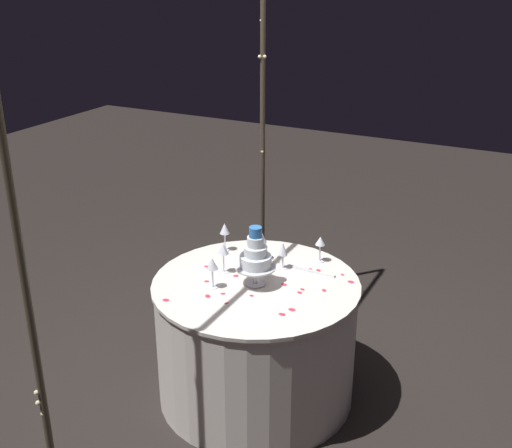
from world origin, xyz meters
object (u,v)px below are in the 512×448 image
wine_glass_3 (225,230)px  cake_knife (314,272)px  wine_glass_4 (212,265)px  wine_glass_0 (261,238)px  tiered_cake (255,256)px  wine_glass_2 (320,243)px  wine_glass_1 (223,251)px  main_table (256,339)px  wine_glass_5 (283,250)px  decorative_arch (169,117)px

wine_glass_3 → cake_knife: bearing=-93.3°
wine_glass_4 → cake_knife: bearing=-45.4°
wine_glass_0 → tiered_cake: bearing=-159.0°
wine_glass_3 → tiered_cake: bearing=-130.3°
tiered_cake → wine_glass_2: size_ratio=2.17×
wine_glass_2 → wine_glass_1: bearing=131.4°
wine_glass_1 → main_table: bearing=-97.9°
wine_glass_5 → main_table: bearing=166.0°
wine_glass_2 → wine_glass_5: (-0.18, 0.15, -0.01)m
wine_glass_3 → decorative_arch: bearing=152.5°
wine_glass_0 → wine_glass_3: (0.01, 0.25, -0.00)m
cake_knife → wine_glass_0: bearing=86.7°
decorative_arch → wine_glass_1: (0.03, -0.29, -0.73)m
wine_glass_1 → decorative_arch: bearing=96.1°
decorative_arch → wine_glass_5: (0.23, -0.57, -0.75)m
decorative_arch → wine_glass_5: decorative_arch is taller
tiered_cake → wine_glass_0: bearing=21.0°
wine_glass_2 → wine_glass_4: wine_glass_4 is taller
wine_glass_2 → wine_glass_5: bearing=140.2°
main_table → cake_knife: size_ratio=3.88×
wine_glass_0 → wine_glass_4: wine_glass_0 is taller
main_table → wine_glass_3: 0.68m
wine_glass_0 → wine_glass_1: size_ratio=1.04×
decorative_arch → tiered_cake: (-0.02, -0.52, -0.70)m
wine_glass_2 → wine_glass_5: wine_glass_5 is taller
tiered_cake → wine_glass_0: 0.32m
wine_glass_0 → wine_glass_5: 0.17m
wine_glass_3 → cake_knife: 0.61m
wine_glass_2 → wine_glass_4: bearing=145.2°
main_table → wine_glass_1: 0.54m
main_table → wine_glass_0: wine_glass_0 is taller
decorative_arch → wine_glass_2: bearing=-60.4°
decorative_arch → cake_knife: decorative_arch is taller
tiered_cake → wine_glass_3: 0.48m
cake_knife → wine_glass_1: bearing=116.5°
decorative_arch → wine_glass_5: 0.97m
wine_glass_3 → cake_knife: size_ratio=0.59×
decorative_arch → main_table: bearing=-89.9°
tiered_cake → cake_knife: 0.40m
wine_glass_1 → cake_knife: bearing=-63.5°
decorative_arch → wine_glass_0: size_ratio=13.45×
tiered_cake → wine_glass_4: (-0.13, 0.19, -0.04)m
tiered_cake → wine_glass_1: 0.24m
wine_glass_3 → wine_glass_2: bearing=-78.4°
tiered_cake → cake_knife: size_ratio=1.14×
wine_glass_2 → tiered_cake: bearing=154.8°
decorative_arch → wine_glass_3: 0.80m
wine_glass_4 → decorative_arch: bearing=65.2°
main_table → wine_glass_5: 0.53m
decorative_arch → wine_glass_2: decorative_arch is taller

